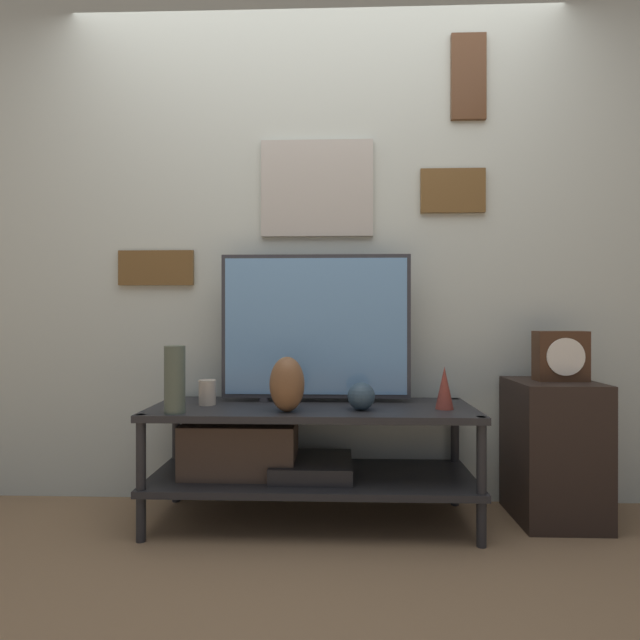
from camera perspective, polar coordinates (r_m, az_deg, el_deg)
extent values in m
plane|color=#846647|center=(2.17, -1.35, -24.98)|extent=(12.00, 12.00, 0.00)
cube|color=beige|center=(2.60, -0.58, 9.67)|extent=(6.40, 0.06, 2.70)
cube|color=#B2ADA3|center=(2.61, -0.35, 14.81)|extent=(0.57, 0.02, 0.49)
cube|color=#B2BCC6|center=(2.60, -0.36, 14.85)|extent=(0.53, 0.01, 0.45)
cube|color=brown|center=(2.70, -18.22, 5.68)|extent=(0.39, 0.02, 0.18)
cube|color=white|center=(2.69, -18.27, 5.69)|extent=(0.35, 0.01, 0.14)
cube|color=#4C2D19|center=(2.87, 16.60, 25.10)|extent=(0.17, 0.02, 0.43)
cube|color=beige|center=(2.87, 16.64, 25.15)|extent=(0.14, 0.01, 0.39)
cube|color=brown|center=(2.66, 14.93, 14.08)|extent=(0.32, 0.02, 0.22)
cube|color=beige|center=(2.66, 14.97, 14.12)|extent=(0.29, 0.01, 0.19)
cube|color=#232326|center=(2.29, -0.92, -10.16)|extent=(1.45, 0.51, 0.03)
cube|color=#232326|center=(2.37, -0.92, -17.56)|extent=(1.45, 0.51, 0.03)
cylinder|color=#232326|center=(2.28, -19.78, -16.62)|extent=(0.04, 0.04, 0.52)
cylinder|color=#232326|center=(2.21, 17.97, -17.17)|extent=(0.04, 0.04, 0.52)
cylinder|color=#232326|center=(2.69, -16.10, -14.01)|extent=(0.04, 0.04, 0.52)
cylinder|color=#232326|center=(2.63, 15.16, -14.33)|extent=(0.04, 0.04, 0.52)
cube|color=black|center=(2.35, -0.92, -16.40)|extent=(0.36, 0.36, 0.07)
cube|color=#47382D|center=(2.37, -9.08, -14.21)|extent=(0.51, 0.28, 0.24)
cylinder|color=#333338|center=(2.43, -6.39, -9.00)|extent=(0.05, 0.05, 0.02)
cylinder|color=#333338|center=(2.41, 5.46, -9.08)|extent=(0.05, 0.05, 0.02)
cube|color=#333338|center=(2.37, -0.49, -0.71)|extent=(0.90, 0.04, 0.68)
cube|color=#6B9ED1|center=(2.36, -0.51, -0.72)|extent=(0.86, 0.01, 0.64)
cone|color=brown|center=(2.27, 14.03, -7.51)|extent=(0.08, 0.08, 0.19)
sphere|color=#2D4251|center=(2.19, 4.74, -8.68)|extent=(0.12, 0.12, 0.12)
ellipsoid|color=brown|center=(2.14, -3.79, -7.33)|extent=(0.15, 0.14, 0.23)
cylinder|color=#4C5647|center=(2.19, -16.26, -6.54)|extent=(0.09, 0.09, 0.28)
cylinder|color=#C1B29E|center=(2.37, -12.75, -8.07)|extent=(0.08, 0.08, 0.11)
cube|color=black|center=(2.59, 25.12, -13.32)|extent=(0.37, 0.39, 0.63)
cube|color=#422819|center=(2.55, 25.79, -3.72)|extent=(0.23, 0.10, 0.23)
cylinder|color=white|center=(2.50, 26.29, -3.79)|extent=(0.17, 0.01, 0.17)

